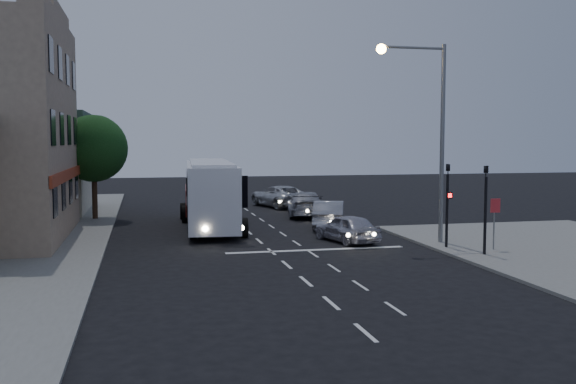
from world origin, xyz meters
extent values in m
plane|color=black|center=(0.00, 0.00, 0.00)|extent=(120.00, 120.00, 0.00)
cube|color=silver|center=(0.00, -10.00, 0.01)|extent=(0.12, 1.60, 0.01)
cube|color=silver|center=(0.00, -7.00, 0.01)|extent=(0.12, 1.60, 0.01)
cube|color=silver|center=(0.00, -4.00, 0.01)|extent=(0.12, 1.60, 0.01)
cube|color=silver|center=(0.00, -1.00, 0.01)|extent=(0.12, 1.60, 0.01)
cube|color=silver|center=(0.00, 2.00, 0.01)|extent=(0.12, 1.60, 0.01)
cube|color=silver|center=(0.00, 5.00, 0.01)|extent=(0.12, 1.60, 0.01)
cube|color=silver|center=(0.00, 8.00, 0.01)|extent=(0.12, 1.60, 0.01)
cube|color=silver|center=(0.00, 11.00, 0.01)|extent=(0.12, 1.60, 0.01)
cube|color=silver|center=(0.00, 14.00, 0.01)|extent=(0.12, 1.60, 0.01)
cube|color=silver|center=(0.00, 17.00, 0.01)|extent=(0.12, 1.60, 0.01)
cube|color=silver|center=(1.60, -8.00, 0.01)|extent=(0.10, 1.50, 0.01)
cube|color=silver|center=(1.60, -5.00, 0.01)|extent=(0.10, 1.50, 0.01)
cube|color=silver|center=(1.60, -2.00, 0.01)|extent=(0.10, 1.50, 0.01)
cube|color=silver|center=(1.60, 1.00, 0.01)|extent=(0.10, 1.50, 0.01)
cube|color=silver|center=(1.60, 4.00, 0.01)|extent=(0.10, 1.50, 0.01)
cube|color=silver|center=(1.60, 7.00, 0.01)|extent=(0.10, 1.50, 0.01)
cube|color=silver|center=(1.60, 10.00, 0.01)|extent=(0.10, 1.50, 0.01)
cube|color=silver|center=(1.60, 13.00, 0.01)|extent=(0.10, 1.50, 0.01)
cube|color=silver|center=(1.60, 16.00, 0.01)|extent=(0.10, 1.50, 0.01)
cube|color=silver|center=(1.60, 19.00, 0.01)|extent=(0.10, 1.50, 0.01)
cube|color=silver|center=(2.00, 2.00, 0.01)|extent=(8.00, 0.35, 0.01)
cube|color=white|center=(-1.77, 10.42, 1.93)|extent=(3.22, 12.01, 3.17)
cube|color=white|center=(-1.77, 10.42, 3.56)|extent=(2.80, 11.59, 0.18)
cube|color=black|center=(-1.77, 4.53, 2.43)|extent=(2.28, 0.26, 1.48)
cube|color=black|center=(-0.52, 10.91, 2.57)|extent=(0.67, 9.88, 0.89)
cube|color=black|center=(-3.01, 10.91, 2.57)|extent=(0.67, 9.88, 0.89)
cube|color=maroon|center=(-0.51, 11.41, 1.48)|extent=(0.37, 5.44, 1.39)
cube|color=maroon|center=(-3.02, 11.41, 1.48)|extent=(0.37, 5.44, 1.39)
cylinder|color=black|center=(-3.00, 6.26, 0.49)|extent=(0.41, 1.01, 0.99)
cylinder|color=black|center=(-0.53, 6.26, 0.49)|extent=(0.41, 1.01, 0.99)
cylinder|color=black|center=(-3.00, 12.89, 0.49)|extent=(0.41, 1.01, 0.99)
cylinder|color=black|center=(-0.53, 12.89, 0.49)|extent=(0.41, 1.01, 0.99)
cylinder|color=black|center=(-3.00, 14.58, 0.49)|extent=(0.41, 1.01, 0.99)
cylinder|color=black|center=(-0.53, 14.58, 0.49)|extent=(0.41, 1.01, 0.99)
cylinder|color=#FFF2CC|center=(-2.61, 4.46, 0.74)|extent=(0.26, 0.07, 0.26)
cylinder|color=#FFF2CC|center=(-0.92, 4.46, 0.74)|extent=(0.26, 0.07, 0.26)
imported|color=#B0AFBA|center=(3.99, 3.80, 0.67)|extent=(2.55, 4.20, 1.34)
imported|color=#999AA1|center=(4.56, 8.70, 0.75)|extent=(2.96, 4.84, 1.50)
imported|color=gray|center=(4.65, 14.33, 0.79)|extent=(3.25, 5.75, 1.57)
imported|color=#B4B5B9|center=(4.24, 20.32, 0.77)|extent=(3.97, 6.03, 1.54)
cylinder|color=black|center=(7.60, 0.80, 1.72)|extent=(0.12, 0.12, 3.20)
imported|color=black|center=(7.60, 0.80, 3.77)|extent=(0.15, 0.18, 0.90)
cube|color=black|center=(7.60, 0.62, 2.42)|extent=(0.25, 0.12, 0.30)
cube|color=#FF0C0C|center=(7.60, 0.55, 2.42)|extent=(0.16, 0.02, 0.18)
cylinder|color=black|center=(8.30, -1.20, 1.72)|extent=(0.12, 0.12, 3.20)
imported|color=black|center=(8.30, -1.20, 3.77)|extent=(0.18, 0.15, 0.90)
cylinder|color=slate|center=(9.30, -0.20, 1.12)|extent=(0.06, 0.06, 2.00)
cube|color=red|center=(9.30, -0.27, 2.02)|extent=(0.45, 0.03, 0.60)
cylinder|color=slate|center=(8.00, 2.20, 4.62)|extent=(0.20, 0.20, 9.00)
cylinder|color=slate|center=(6.50, 2.20, 8.92)|extent=(3.00, 0.12, 0.12)
sphere|color=#FFBF59|center=(5.00, 2.20, 8.82)|extent=(0.44, 0.44, 0.44)
cube|color=tan|center=(-9.50, 8.00, 10.37)|extent=(1.00, 12.00, 0.50)
cube|color=tan|center=(-9.50, 8.00, 10.87)|extent=(1.00, 6.00, 0.50)
cube|color=#96331B|center=(-8.95, 8.00, 3.12)|extent=(0.15, 12.00, 0.50)
cube|color=black|center=(-8.98, 3.50, 2.32)|extent=(0.06, 1.30, 1.50)
cube|color=black|center=(-8.98, 6.50, 2.32)|extent=(0.06, 1.30, 1.50)
cube|color=black|center=(-8.98, 9.50, 2.32)|extent=(0.06, 1.30, 1.50)
cube|color=black|center=(-8.98, 12.50, 2.32)|extent=(0.06, 1.30, 1.50)
cube|color=black|center=(-8.98, 3.50, 5.32)|extent=(0.06, 1.30, 1.50)
cube|color=black|center=(-8.98, 6.50, 5.32)|extent=(0.06, 1.30, 1.50)
cube|color=black|center=(-8.98, 9.50, 5.32)|extent=(0.06, 1.30, 1.50)
cube|color=black|center=(-8.98, 12.50, 5.32)|extent=(0.06, 1.30, 1.50)
cube|color=black|center=(-8.98, 3.50, 8.32)|extent=(0.06, 1.30, 1.50)
cube|color=black|center=(-8.98, 6.50, 8.32)|extent=(0.06, 1.30, 1.50)
cube|color=black|center=(-8.98, 9.50, 8.32)|extent=(0.06, 1.30, 1.50)
cube|color=black|center=(-8.98, 12.50, 8.32)|extent=(0.06, 1.30, 1.50)
cube|color=#9E9689|center=(-13.50, 20.00, 3.12)|extent=(9.00, 9.00, 6.00)
cube|color=#334C46|center=(-13.50, 20.00, 6.37)|extent=(9.40, 9.40, 0.50)
cylinder|color=black|center=(-8.20, 15.00, 1.52)|extent=(0.32, 0.32, 2.80)
sphere|color=#123610|center=(-8.20, 15.00, 4.32)|extent=(4.00, 4.00, 4.00)
sphere|color=#1D4E1E|center=(-8.00, 15.60, 5.02)|extent=(2.60, 2.60, 2.60)
sphere|color=#123610|center=(-8.50, 14.40, 4.72)|extent=(2.40, 2.40, 2.40)
camera|label=1|loc=(-5.35, -24.84, 4.79)|focal=40.00mm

